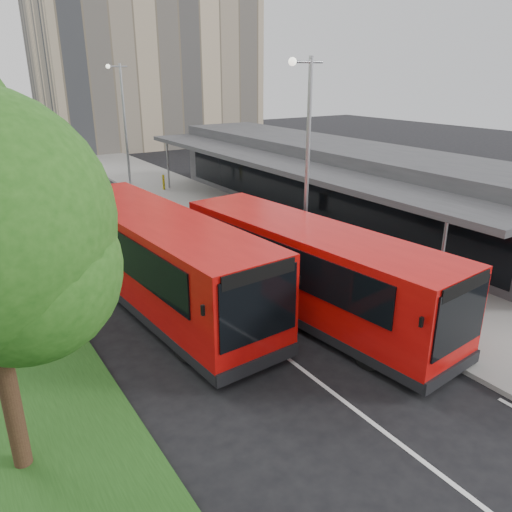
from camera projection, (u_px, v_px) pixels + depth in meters
The scene contains 14 objects.
ground at pixel (240, 322), 16.20m from camera, with size 120.00×120.00×0.00m, color black.
pavement at pixel (165, 186), 34.97m from camera, with size 5.00×80.00×0.15m, color gray.
lane_centre_line at pixel (101, 216), 28.00m from camera, with size 0.12×70.00×0.01m, color silver.
kerb_dashes at pixel (133, 195), 32.83m from camera, with size 0.12×56.00×0.01m.
office_block at pixel (147, 58), 53.25m from camera, with size 22.00×12.00×18.00m, color tan.
station_building at pixel (333, 180), 27.33m from camera, with size 7.70×26.00×4.00m.
lamp_post_near at pixel (306, 156), 18.24m from camera, with size 1.44×0.28×8.00m.
lamp_post_far at pixel (123, 117), 33.96m from camera, with size 1.44×0.28×8.00m.
bus_main at pixel (309, 271), 16.25m from camera, with size 3.75×10.82×3.00m.
bus_second at pixel (159, 260), 16.88m from camera, with size 3.62×11.49×3.21m.
litter_bin at pixel (245, 215), 26.02m from camera, with size 0.52×0.52×0.93m, color #321F14.
bollard at pixel (164, 182), 33.51m from camera, with size 0.16×0.16×0.99m, color yellow.
car_near at pixel (42, 153), 46.09m from camera, with size 1.30×3.24×1.10m, color #570D0C.
car_far at pixel (7, 146), 49.81m from camera, with size 1.27×3.65×1.20m, color navy.
Camera 1 is at (-7.42, -12.41, 7.64)m, focal length 35.00 mm.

